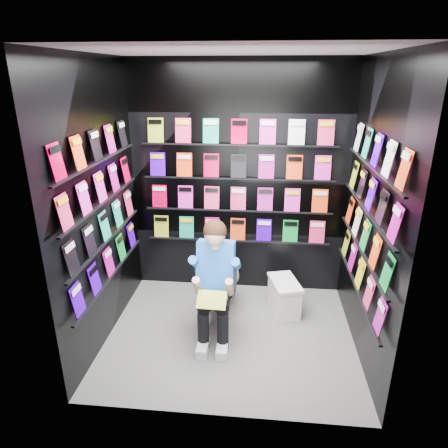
# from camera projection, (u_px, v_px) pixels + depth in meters

# --- Properties ---
(floor) EXTENTS (2.40, 2.40, 0.00)m
(floor) POSITION_uv_depth(u_px,v_px,m) (230.00, 335.00, 3.97)
(floor) COLOR slate
(floor) RESTS_ON ground
(ceiling) EXTENTS (2.40, 2.40, 0.00)m
(ceiling) POSITION_uv_depth(u_px,v_px,m) (232.00, 50.00, 3.04)
(ceiling) COLOR white
(ceiling) RESTS_ON floor
(wall_back) EXTENTS (2.40, 0.04, 2.60)m
(wall_back) POSITION_uv_depth(u_px,v_px,m) (239.00, 182.00, 4.43)
(wall_back) COLOR black
(wall_back) RESTS_ON floor
(wall_front) EXTENTS (2.40, 0.04, 2.60)m
(wall_front) POSITION_uv_depth(u_px,v_px,m) (218.00, 262.00, 2.57)
(wall_front) COLOR black
(wall_front) RESTS_ON floor
(wall_left) EXTENTS (0.04, 2.00, 2.60)m
(wall_left) POSITION_uv_depth(u_px,v_px,m) (99.00, 207.00, 3.61)
(wall_left) COLOR black
(wall_left) RESTS_ON floor
(wall_right) EXTENTS (0.04, 2.00, 2.60)m
(wall_right) POSITION_uv_depth(u_px,v_px,m) (372.00, 216.00, 3.39)
(wall_right) COLOR black
(wall_right) RESTS_ON floor
(comics_back) EXTENTS (2.10, 0.06, 1.37)m
(comics_back) POSITION_uv_depth(u_px,v_px,m) (238.00, 182.00, 4.40)
(comics_back) COLOR #E72D67
(comics_back) RESTS_ON wall_back
(comics_left) EXTENTS (0.06, 1.70, 1.37)m
(comics_left) POSITION_uv_depth(u_px,v_px,m) (103.00, 207.00, 3.61)
(comics_left) COLOR #E72D67
(comics_left) RESTS_ON wall_left
(comics_right) EXTENTS (0.06, 1.70, 1.37)m
(comics_right) POSITION_uv_depth(u_px,v_px,m) (368.00, 215.00, 3.39)
(comics_right) COLOR #E72D67
(comics_right) RESTS_ON wall_right
(toilet) EXTENTS (0.44, 0.76, 0.73)m
(toilet) POSITION_uv_depth(u_px,v_px,m) (221.00, 281.00, 4.25)
(toilet) COLOR silver
(toilet) RESTS_ON floor
(longbox) EXTENTS (0.35, 0.49, 0.33)m
(longbox) POSITION_uv_depth(u_px,v_px,m) (284.00, 297.00, 4.31)
(longbox) COLOR silver
(longbox) RESTS_ON floor
(longbox_lid) EXTENTS (0.38, 0.52, 0.03)m
(longbox_lid) POSITION_uv_depth(u_px,v_px,m) (285.00, 283.00, 4.25)
(longbox_lid) COLOR silver
(longbox_lid) RESTS_ON longbox
(reader) EXTENTS (0.50, 0.71, 1.27)m
(reader) POSITION_uv_depth(u_px,v_px,m) (216.00, 265.00, 3.76)
(reader) COLOR blue
(reader) RESTS_ON toilet
(held_comic) EXTENTS (0.26, 0.16, 0.11)m
(held_comic) POSITION_uv_depth(u_px,v_px,m) (212.00, 300.00, 3.49)
(held_comic) COLOR #249819
(held_comic) RESTS_ON reader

